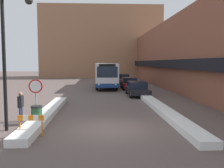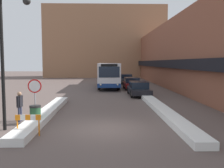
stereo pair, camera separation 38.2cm
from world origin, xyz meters
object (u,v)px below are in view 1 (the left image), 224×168
Objects in this scene: city_bus at (106,74)px; construction_barricade at (31,121)px; street_lamp at (10,47)px; trash_bin at (37,115)px; parked_car_front at (137,88)px; parked_car_back at (123,79)px; pedestrian at (21,104)px; parked_car_middle at (129,83)px; stop_sign at (36,91)px.

construction_barricade is at bearing -100.21° from city_bus.
street_lamp is 6.63× the size of trash_bin.
parked_car_back is (-0.00, 14.27, 0.02)m from parked_car_front.
parked_car_back is 4.69× the size of trash_bin.
pedestrian is at bearing 114.93° from construction_barricade.
city_bus reaches higher than parked_car_front.
city_bus is 6.93m from parked_car_back.
parked_car_front is at bearing -90.00° from parked_car_back.
parked_car_middle is 2.97× the size of pedestrian.
city_bus is 8.55m from parked_car_front.
trash_bin is at bearing -111.96° from parked_car_middle.
stop_sign is at bearing -103.57° from city_bus.
parked_car_back is 1.95× the size of stop_sign.
parked_car_front is 1.09× the size of parked_car_back.
construction_barricade is at bearing -103.57° from parked_car_back.
trash_bin is at bearing -105.44° from parked_car_back.
street_lamp reaches higher than pedestrian.
street_lamp is at bearing -105.66° from stop_sign.
stop_sign reaches higher than construction_barricade.
city_bus is 21.59m from construction_barricade.
street_lamp is at bearing -112.75° from parked_car_middle.
pedestrian is at bearing -126.93° from parked_car_front.
trash_bin is at bearing -122.49° from parked_car_front.
stop_sign is at bearing 105.47° from trash_bin.
parked_car_front is 2.97× the size of pedestrian.
street_lamp is 5.73× the size of construction_barricade.
street_lamp is at bearing 138.10° from construction_barricade.
city_bus is at bearing -14.81° from pedestrian.
stop_sign is 3.31m from construction_barricade.
parked_car_front is 2.13× the size of stop_sign.
stop_sign is 2.40× the size of trash_bin.
construction_barricade is at bearing -154.52° from pedestrian.
parked_car_back is at bearing 73.64° from street_lamp.
trash_bin is 2.32m from construction_barricade.
street_lamp reaches higher than stop_sign.
stop_sign is 1.06m from pedestrian.
stop_sign is 0.36× the size of street_lamp.
street_lamp is 3.86× the size of pedestrian.
trash_bin is at bearing 97.94° from construction_barricade.
city_bus reaches higher than stop_sign.
parked_car_back is 2.73× the size of pedestrian.
pedestrian is at bearing -115.13° from parked_car_middle.
parked_car_middle reaches higher than construction_barricade.
city_bus is 19.42m from trash_bin.
trash_bin is (0.23, -0.82, -1.17)m from stop_sign.
street_lamp is (-7.77, -26.47, 3.19)m from parked_car_back.
pedestrian reaches higher than parked_car_front.
construction_barricade is (0.55, -3.11, -0.98)m from stop_sign.
parked_car_front is 5.11× the size of trash_bin.
stop_sign is (-7.18, -10.10, 0.96)m from parked_car_front.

